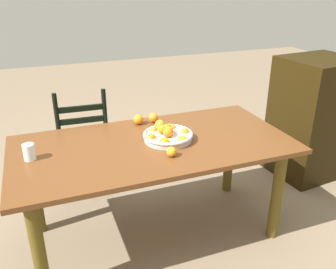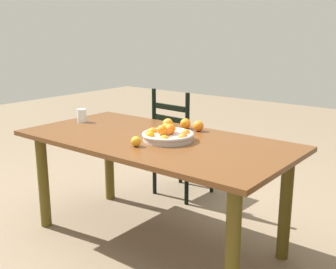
# 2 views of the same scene
# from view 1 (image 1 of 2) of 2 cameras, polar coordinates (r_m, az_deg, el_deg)

# --- Properties ---
(ground_plane) EXTENTS (12.00, 12.00, 0.00)m
(ground_plane) POSITION_cam_1_polar(r_m,az_deg,el_deg) (2.80, -2.09, -15.31)
(ground_plane) COLOR #7E6A53
(dining_table) EXTENTS (1.85, 0.93, 0.75)m
(dining_table) POSITION_cam_1_polar(r_m,az_deg,el_deg) (2.45, -2.31, -3.63)
(dining_table) COLOR brown
(dining_table) RESTS_ON ground
(chair_near_window) EXTENTS (0.45, 0.45, 0.96)m
(chair_near_window) POSITION_cam_1_polar(r_m,az_deg,el_deg) (3.16, -13.32, -1.49)
(chair_near_window) COLOR black
(chair_near_window) RESTS_ON ground
(cabinet) EXTENTS (0.69, 0.63, 1.12)m
(cabinet) POSITION_cam_1_polar(r_m,az_deg,el_deg) (3.60, 22.07, 2.46)
(cabinet) COLOR black
(cabinet) RESTS_ON ground
(fruit_bowl) EXTENTS (0.34, 0.34, 0.13)m
(fruit_bowl) POSITION_cam_1_polar(r_m,az_deg,el_deg) (2.42, -0.08, -0.08)
(fruit_bowl) COLOR #BEB4B2
(fruit_bowl) RESTS_ON dining_table
(orange_loose_0) EXTENTS (0.08, 0.08, 0.08)m
(orange_loose_0) POSITION_cam_1_polar(r_m,az_deg,el_deg) (2.69, -4.70, 2.41)
(orange_loose_0) COLOR orange
(orange_loose_0) RESTS_ON dining_table
(orange_loose_1) EXTENTS (0.08, 0.08, 0.08)m
(orange_loose_1) POSITION_cam_1_polar(r_m,az_deg,el_deg) (2.72, -2.35, 2.68)
(orange_loose_1) COLOR orange
(orange_loose_1) RESTS_ON dining_table
(orange_loose_2) EXTENTS (0.06, 0.06, 0.06)m
(orange_loose_2) POSITION_cam_1_polar(r_m,az_deg,el_deg) (2.21, 0.56, -2.76)
(orange_loose_2) COLOR orange
(orange_loose_2) RESTS_ON dining_table
(drinking_glass) EXTENTS (0.07, 0.07, 0.10)m
(drinking_glass) POSITION_cam_1_polar(r_m,az_deg,el_deg) (2.32, -21.26, -2.62)
(drinking_glass) COLOR silver
(drinking_glass) RESTS_ON dining_table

